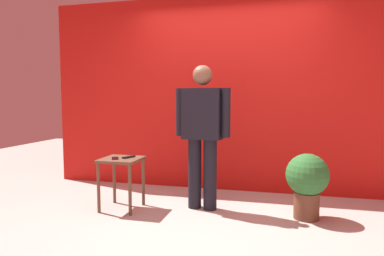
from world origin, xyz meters
TOP-DOWN VIEW (x-y plane):
  - ground_plane at (0.00, 0.00)m, footprint 12.00×12.00m
  - back_wall_red at (0.00, 1.43)m, footprint 5.10×0.12m
  - standing_person at (-0.15, 0.51)m, footprint 0.64×0.26m
  - side_table at (-1.04, 0.27)m, footprint 0.43×0.43m
  - cell_phone at (-1.09, 0.23)m, footprint 0.13×0.16m
  - tv_remote at (-0.97, 0.32)m, footprint 0.10×0.17m
  - potted_plant at (0.98, 0.45)m, footprint 0.44×0.44m

SIDE VIEW (x-z plane):
  - ground_plane at x=0.00m, z-range 0.00..0.00m
  - potted_plant at x=0.98m, z-range 0.06..0.75m
  - side_table at x=-1.04m, z-range 0.18..0.76m
  - cell_phone at x=-1.09m, z-range 0.58..0.59m
  - tv_remote at x=-0.97m, z-range 0.58..0.60m
  - standing_person at x=-0.15m, z-range 0.10..1.72m
  - back_wall_red at x=0.00m, z-range 0.00..2.63m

